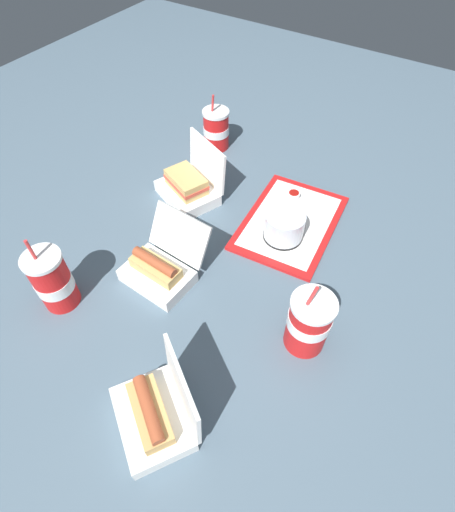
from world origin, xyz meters
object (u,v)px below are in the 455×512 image
object	(u,v)px
ketchup_cup	(294,195)
clamshell_hotdog_left	(156,413)
plastic_fork	(321,213)
soda_cup_front	(216,129)
clamshell_sandwich_corner	(189,186)
soda_cup_center	(309,322)
clamshell_hotdog_right	(160,269)
food_tray	(290,222)
soda_cup_left	(53,281)
cake_container	(284,227)

from	to	relation	value
ketchup_cup	clamshell_hotdog_left	size ratio (longest dim) A/B	0.17
plastic_fork	soda_cup_front	distance (m)	0.50
clamshell_sandwich_corner	soda_cup_center	world-z (taller)	soda_cup_center
clamshell_hotdog_right	clamshell_sandwich_corner	bearing A→B (deg)	-157.50
food_tray	clamshell_sandwich_corner	bearing A→B (deg)	-79.01
ketchup_cup	soda_cup_left	bearing A→B (deg)	-26.67
clamshell_hotdog_right	soda_cup_front	xyz separation A→B (m)	(-0.59, -0.21, 0.03)
clamshell_hotdog_right	soda_cup_center	size ratio (longest dim) A/B	0.90
clamshell_hotdog_right	soda_cup_center	world-z (taller)	soda_cup_center
cake_container	plastic_fork	bearing A→B (deg)	159.76
clamshell_hotdog_left	clamshell_sandwich_corner	bearing A→B (deg)	-149.47
plastic_fork	soda_cup_front	world-z (taller)	soda_cup_front
food_tray	cake_container	world-z (taller)	cake_container
ketchup_cup	clamshell_sandwich_corner	size ratio (longest dim) A/B	0.17
food_tray	ketchup_cup	size ratio (longest dim) A/B	9.82
food_tray	cake_container	xyz separation A→B (m)	(0.07, 0.01, 0.05)
soda_cup_front	soda_cup_center	world-z (taller)	soda_cup_center
soda_cup_left	cake_container	bearing A→B (deg)	142.71
clamshell_sandwich_corner	soda_cup_center	bearing A→B (deg)	63.05
plastic_fork	soda_cup_center	bearing A→B (deg)	11.88
cake_container	soda_cup_center	size ratio (longest dim) A/B	0.52
food_tray	clamshell_hotdog_right	size ratio (longest dim) A/B	1.94
soda_cup_front	clamshell_sandwich_corner	bearing A→B (deg)	16.33
clamshell_hotdog_left	soda_cup_front	size ratio (longest dim) A/B	1.15
clamshell_hotdog_right	soda_cup_front	bearing A→B (deg)	-160.36
ketchup_cup	cake_container	bearing A→B (deg)	16.29
ketchup_cup	soda_cup_center	xyz separation A→B (m)	(0.43, 0.25, 0.06)
food_tray	soda_cup_left	size ratio (longest dim) A/B	1.68
clamshell_hotdog_left	soda_cup_center	distance (m)	0.38
soda_cup_left	plastic_fork	bearing A→B (deg)	146.09
soda_cup_left	soda_cup_front	bearing A→B (deg)	-177.07
ketchup_cup	plastic_fork	distance (m)	0.10
soda_cup_front	plastic_fork	bearing A→B (deg)	74.23
clamshell_hotdog_right	plastic_fork	bearing A→B (deg)	149.54
clamshell_hotdog_right	soda_cup_front	size ratio (longest dim) A/B	1.00
cake_container	clamshell_hotdog_right	distance (m)	0.37
cake_container	clamshell_hotdog_left	xyz separation A→B (m)	(0.61, 0.02, -0.01)
cake_container	soda_cup_left	size ratio (longest dim) A/B	0.50
clamshell_sandwich_corner	soda_cup_front	xyz separation A→B (m)	(-0.28, -0.08, 0.03)
ketchup_cup	soda_cup_left	xyz separation A→B (m)	(0.67, -0.33, 0.06)
clamshell_hotdog_left	clamshell_sandwich_corner	world-z (taller)	clamshell_sandwich_corner
food_tray	cake_container	size ratio (longest dim) A/B	3.34
plastic_fork	clamshell_hotdog_right	bearing A→B (deg)	-37.59
soda_cup_front	soda_cup_center	distance (m)	0.83
soda_cup_center	food_tray	bearing A→B (deg)	-148.50
clamshell_sandwich_corner	soda_cup_center	distance (m)	0.61
clamshell_sandwich_corner	plastic_fork	bearing A→B (deg)	109.99
soda_cup_center	clamshell_hotdog_left	bearing A→B (deg)	-27.95
food_tray	soda_cup_front	distance (m)	0.47
ketchup_cup	soda_cup_left	world-z (taller)	soda_cup_left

